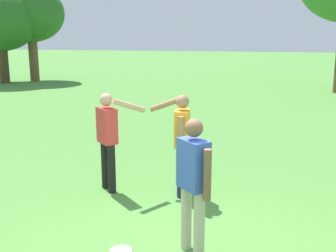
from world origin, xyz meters
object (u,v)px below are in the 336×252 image
Objects in this scene: tree_tall_left at (0,19)px; tree_broad_center at (30,14)px; person_bystander at (181,137)px; frisbee at (121,251)px; person_thrower at (193,178)px; person_catcher at (108,134)px.

tree_tall_left is 0.96× the size of tree_broad_center.
person_bystander is 6.09× the size of frisbee.
tree_broad_center is (1.07, 1.22, 0.31)m from tree_tall_left.
tree_broad_center reaches higher than frisbee.
frisbee is at bearing -166.81° from person_thrower.
tree_tall_left is at bearing 128.86° from frisbee.
frisbee is (0.88, -1.86, -0.95)m from person_catcher.
person_catcher is at bearing -54.75° from tree_broad_center.
person_catcher is at bearing 115.21° from frisbee.
person_bystander is at bearing 4.41° from person_catcher.
tree_broad_center is (-11.10, 16.33, 3.65)m from frisbee.
person_thrower is 1.26m from frisbee.
person_bystander is at bearing -46.45° from tree_tall_left.
person_thrower reaches higher than frisbee.
frisbee is at bearing -64.79° from person_catcher.
person_bystander is 0.31× the size of tree_broad_center.
tree_tall_left is at bearing 133.55° from person_bystander.
person_thrower is at bearing 13.19° from frisbee.
person_bystander is at bearing 106.01° from person_thrower.
person_catcher and person_bystander have the same top height.
frisbee is at bearing -55.79° from tree_broad_center.
person_thrower is 0.32× the size of tree_tall_left.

